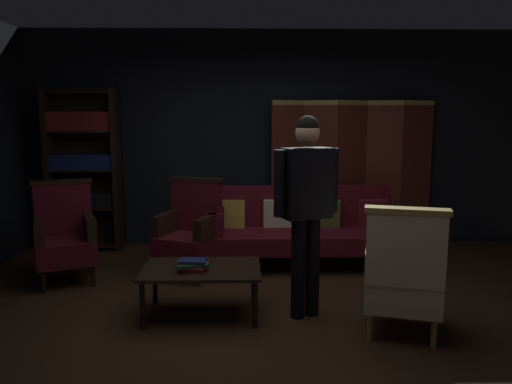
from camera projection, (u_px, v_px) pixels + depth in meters
The scene contains 13 objects.
ground_plane at pixel (258, 315), 4.12m from camera, with size 10.00×10.00×0.00m, color #331E11.
back_wall at pixel (253, 139), 6.33m from camera, with size 7.20×0.10×2.80m, color black.
folding_screen at pixel (352, 172), 6.22m from camera, with size 2.13×0.24×1.90m.
bookshelf at pixel (84, 165), 6.07m from camera, with size 0.90×0.32×2.05m.
velvet_couch at pixel (302, 225), 5.50m from camera, with size 2.12×0.78×0.88m.
coffee_table at pixel (201, 273), 4.08m from camera, with size 1.00×0.64×0.42m.
armchair_gilt_accent at pixel (403, 274), 3.69m from camera, with size 0.71×0.71×1.04m.
armchair_wing_left at pixel (65, 235), 4.92m from camera, with size 0.76×0.75×1.04m.
armchair_wing_right at pixel (190, 231), 5.11m from camera, with size 0.75×0.74×1.04m.
standing_figure at pixel (306, 198), 3.96m from camera, with size 0.55×0.35×1.70m.
book_red_leather at pixel (193, 268), 4.00m from camera, with size 0.22×0.19×0.04m, color maroon.
book_green_cloth at pixel (193, 264), 4.00m from camera, with size 0.25×0.17×0.03m, color #1E4C28.
book_navy_cloth at pixel (193, 261), 3.99m from camera, with size 0.22×0.14×0.03m, color navy.
Camera 1 is at (-0.11, -3.91, 1.68)m, focal length 33.63 mm.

